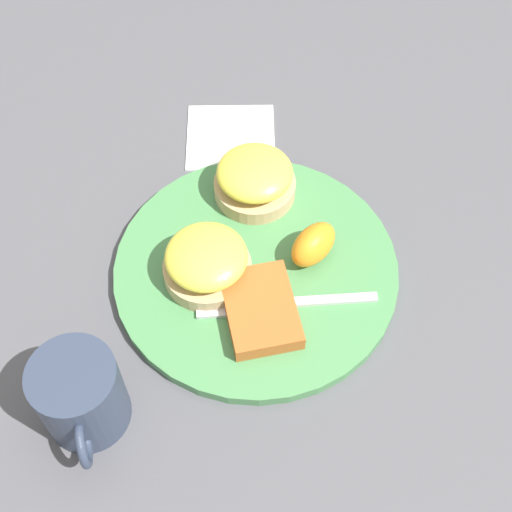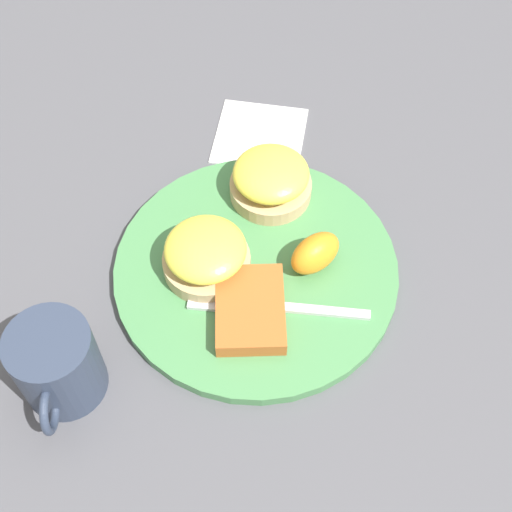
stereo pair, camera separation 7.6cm
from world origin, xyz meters
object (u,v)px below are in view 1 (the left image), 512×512
(cup, at_px, (81,396))
(hashbrown_patty, at_px, (261,309))
(fork, at_px, (275,303))
(sandwich_benedict_left, at_px, (255,179))
(sandwich_benedict_right, at_px, (207,265))
(orange_wedge, at_px, (313,244))

(cup, bearing_deg, hashbrown_patty, 109.75)
(hashbrown_patty, bearing_deg, cup, -70.25)
(hashbrown_patty, bearing_deg, fork, 115.41)
(sandwich_benedict_left, xyz_separation_m, hashbrown_patty, (0.16, -0.03, -0.02))
(hashbrown_patty, relative_size, fork, 0.51)
(sandwich_benedict_right, xyz_separation_m, fork, (0.05, 0.06, -0.02))
(orange_wedge, height_order, cup, cup)
(sandwich_benedict_right, relative_size, orange_wedge, 1.57)
(sandwich_benedict_left, distance_m, cup, 0.31)
(hashbrown_patty, relative_size, orange_wedge, 1.63)
(orange_wedge, bearing_deg, fork, -46.26)
(sandwich_benedict_right, height_order, cup, cup)
(sandwich_benedict_left, relative_size, orange_wedge, 1.57)
(fork, distance_m, cup, 0.22)
(orange_wedge, bearing_deg, cup, -63.73)
(sandwich_benedict_left, height_order, fork, sandwich_benedict_left)
(hashbrown_patty, relative_size, cup, 0.87)
(sandwich_benedict_left, relative_size, hashbrown_patty, 0.97)
(sandwich_benedict_right, relative_size, hashbrown_patty, 0.97)
(hashbrown_patty, height_order, orange_wedge, orange_wedge)
(sandwich_benedict_right, bearing_deg, fork, 52.44)
(sandwich_benedict_right, bearing_deg, hashbrown_patty, 38.93)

